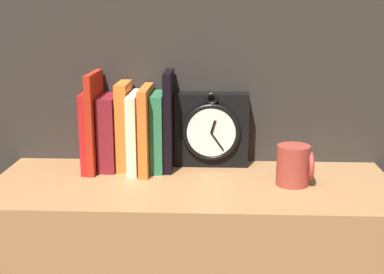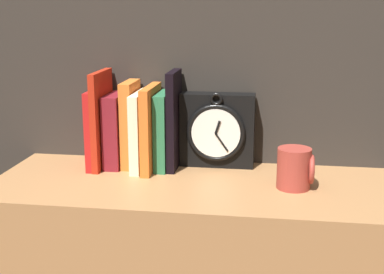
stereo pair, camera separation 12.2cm
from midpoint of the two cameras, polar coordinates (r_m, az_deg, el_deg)
name	(u,v)px [view 2 (the right image)]	position (r m, az deg, el deg)	size (l,w,h in m)	color
clock	(217,130)	(1.36, 5.26, 0.69)	(0.19, 0.07, 0.20)	black
book_slot0_red	(96,128)	(1.37, -7.68, 0.93)	(0.02, 0.14, 0.20)	red
book_slot1_red	(102,119)	(1.36, -7.06, 1.84)	(0.02, 0.15, 0.24)	#B02412
book_slot2_maroon	(116,130)	(1.37, -5.60, 0.71)	(0.04, 0.12, 0.19)	maroon
book_slot3_orange	(131,124)	(1.36, -4.04, 1.36)	(0.03, 0.11, 0.22)	orange
book_slot4_cream	(140,131)	(1.34, -2.95, 0.66)	(0.02, 0.15, 0.19)	beige
book_slot5_orange	(151,128)	(1.33, -1.78, 0.91)	(0.02, 0.16, 0.21)	orange
book_slot6_green	(164,131)	(1.34, -0.47, 0.65)	(0.03, 0.13, 0.19)	#296E45
book_slot7_black	(174,120)	(1.33, 0.67, 1.78)	(0.02, 0.12, 0.25)	black
mug	(296,169)	(1.23, 13.79, -3.37)	(0.08, 0.08, 0.09)	#9E382D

